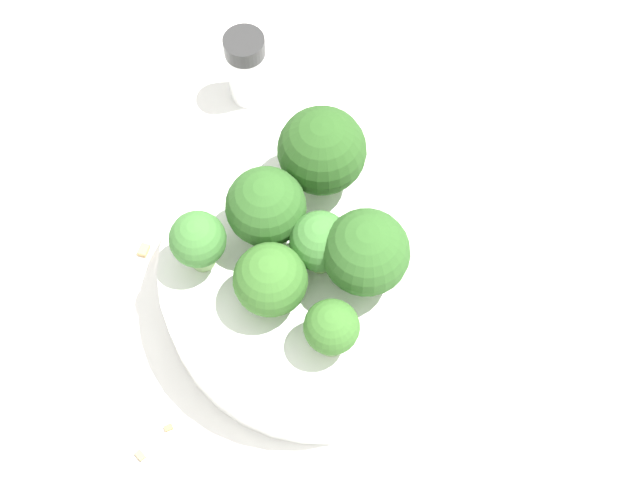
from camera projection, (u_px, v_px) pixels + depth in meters
ground_plane at (320, 295)px, 0.63m from camera, size 3.00×3.00×0.00m
bowl at (320, 280)px, 0.60m from camera, size 0.21×0.21×0.05m
broccoli_floret_0 at (321, 241)px, 0.55m from camera, size 0.04×0.04×0.05m
broccoli_floret_1 at (322, 152)px, 0.57m from camera, size 0.06×0.06×0.07m
broccoli_floret_2 at (366, 253)px, 0.54m from camera, size 0.05×0.05×0.06m
broccoli_floret_3 at (198, 241)px, 0.55m from camera, size 0.04×0.04×0.05m
broccoli_floret_4 at (266, 208)px, 0.56m from camera, size 0.05×0.05×0.06m
broccoli_floret_5 at (332, 328)px, 0.53m from camera, size 0.03×0.03×0.04m
broccoli_floret_6 at (275, 286)px, 0.54m from camera, size 0.05×0.05×0.05m
pepper_shaker at (247, 67)px, 0.68m from camera, size 0.03×0.03×0.07m
almond_crumb_0 at (168, 427)px, 0.58m from camera, size 0.01×0.01×0.01m
almond_crumb_1 at (143, 249)px, 0.64m from camera, size 0.01×0.01×0.01m
almond_crumb_2 at (140, 455)px, 0.57m from camera, size 0.00×0.01×0.01m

